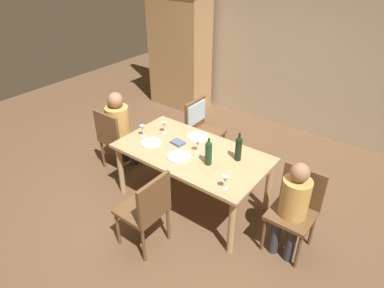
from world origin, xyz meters
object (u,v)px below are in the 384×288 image
(person_man_bearded, at_px, (120,125))
(dinner_plate_guest_right, at_px, (151,143))
(chair_near, at_px, (147,207))
(wine_glass_centre, at_px, (142,128))
(armoire_cabinet, at_px, (180,49))
(chair_left_end, at_px, (115,136))
(wine_glass_near_right, at_px, (225,180))
(dining_table, at_px, (192,157))
(person_woman_host, at_px, (293,203))
(wine_bottle_dark_red, at_px, (209,152))
(wine_glass_far, at_px, (164,125))
(wine_glass_near_left, at_px, (198,144))
(chair_right_end, at_px, (296,205))
(dinner_plate_host, at_px, (179,156))
(chair_far_left, at_px, (199,122))
(dinner_plate_guest_left, at_px, (198,137))
(wine_bottle_tall_green, at_px, (239,148))

(person_man_bearded, distance_m, dinner_plate_guest_right, 0.79)
(chair_near, distance_m, wine_glass_centre, 1.16)
(armoire_cabinet, bearing_deg, chair_left_end, -72.78)
(wine_glass_centre, xyz_separation_m, wine_glass_near_right, (1.39, -0.26, 0.00))
(dining_table, xyz_separation_m, dinner_plate_guest_right, (-0.51, -0.15, 0.09))
(chair_left_end, relative_size, person_man_bearded, 0.80)
(dining_table, relative_size, wine_glass_centre, 11.98)
(wine_glass_centre, bearing_deg, armoire_cabinet, 118.87)
(person_woman_host, bearing_deg, dinner_plate_guest_right, 4.07)
(armoire_cabinet, distance_m, wine_bottle_dark_red, 3.28)
(chair_near, distance_m, wine_glass_far, 1.24)
(chair_near, height_order, wine_glass_near_left, chair_near)
(wine_glass_near_left, height_order, wine_glass_centre, same)
(chair_right_end, bearing_deg, dinner_plate_guest_right, 7.65)
(chair_near, distance_m, dinner_plate_guest_right, 0.95)
(chair_left_end, relative_size, wine_glass_near_left, 6.17)
(chair_right_end, bearing_deg, chair_left_end, 3.92)
(person_man_bearded, distance_m, wine_glass_near_right, 1.99)
(armoire_cabinet, relative_size, dinner_plate_host, 8.05)
(armoire_cabinet, distance_m, chair_far_left, 2.07)
(chair_near, bearing_deg, armoire_cabinet, 33.84)
(chair_right_end, bearing_deg, person_woman_host, 90.00)
(wine_glass_near_left, height_order, wine_glass_near_right, same)
(wine_glass_near_left, bearing_deg, dinner_plate_host, -115.53)
(person_man_bearded, distance_m, wine_glass_near_left, 1.34)
(armoire_cabinet, bearing_deg, person_man_bearded, -71.96)
(wine_glass_near_left, bearing_deg, dinner_plate_guest_left, 125.94)
(dinner_plate_host, bearing_deg, chair_left_end, 175.66)
(dining_table, bearing_deg, wine_glass_near_right, -27.21)
(dinner_plate_guest_left, height_order, dinner_plate_guest_right, same)
(armoire_cabinet, bearing_deg, dinner_plate_guest_right, -58.15)
(chair_far_left, bearing_deg, chair_left_end, -38.09)
(wine_glass_near_right, bearing_deg, wine_bottle_tall_green, 107.49)
(wine_bottle_tall_green, relative_size, wine_bottle_dark_red, 1.05)
(dinner_plate_guest_right, bearing_deg, wine_glass_far, 98.95)
(person_woman_host, relative_size, wine_glass_centre, 7.29)
(dining_table, bearing_deg, chair_far_left, 121.24)
(wine_glass_near_left, bearing_deg, wine_glass_near_right, -31.66)
(wine_bottle_dark_red, relative_size, wine_glass_near_left, 2.18)
(person_man_bearded, bearing_deg, chair_near, -33.27)
(armoire_cabinet, relative_size, wine_glass_far, 14.63)
(person_man_bearded, height_order, wine_glass_far, person_man_bearded)
(chair_far_left, distance_m, wine_bottle_dark_red, 1.30)
(chair_far_left, relative_size, wine_bottle_tall_green, 2.70)
(armoire_cabinet, distance_m, wine_bottle_tall_green, 3.25)
(person_man_bearded, distance_m, dinner_plate_guest_left, 1.17)
(chair_right_end, xyz_separation_m, person_man_bearded, (-2.55, -0.06, 0.13))
(wine_glass_near_left, height_order, dinner_plate_host, wine_glass_near_left)
(wine_bottle_tall_green, bearing_deg, wine_glass_near_right, -72.51)
(chair_right_end, distance_m, wine_bottle_dark_red, 1.05)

